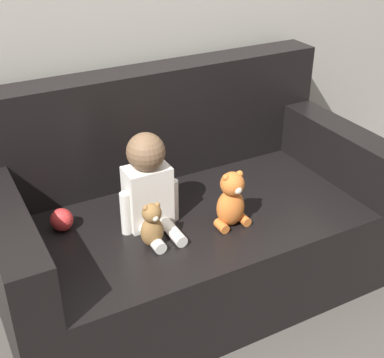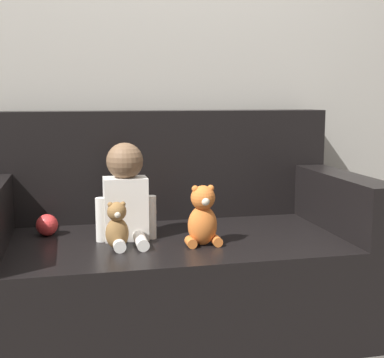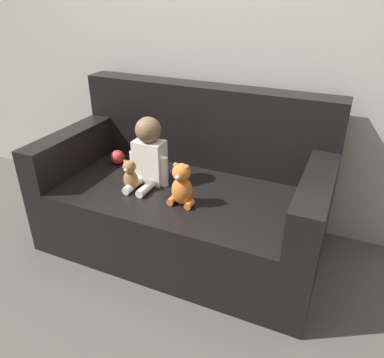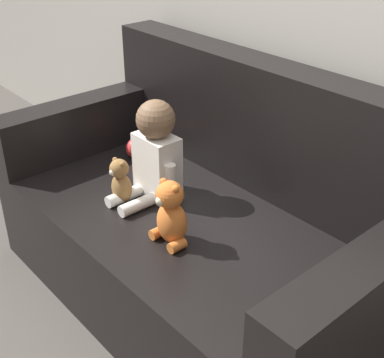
% 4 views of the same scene
% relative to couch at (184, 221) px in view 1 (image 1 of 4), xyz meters
% --- Properties ---
extents(ground_plane, '(12.00, 12.00, 0.00)m').
position_rel_couch_xyz_m(ground_plane, '(0.00, -0.07, -0.34)').
color(ground_plane, '#4C4742').
extents(couch, '(1.76, 0.94, 1.00)m').
position_rel_couch_xyz_m(couch, '(0.00, 0.00, 0.00)').
color(couch, black).
rests_on(couch, ground_plane).
extents(person_baby, '(0.27, 0.31, 0.43)m').
position_rel_couch_xyz_m(person_baby, '(-0.22, -0.10, 0.31)').
color(person_baby, white).
rests_on(person_baby, couch).
extents(teddy_bear_brown, '(0.10, 0.09, 0.20)m').
position_rel_couch_xyz_m(teddy_bear_brown, '(-0.27, -0.24, 0.21)').
color(teddy_bear_brown, olive).
rests_on(teddy_bear_brown, couch).
extents(plush_toy_side, '(0.15, 0.12, 0.26)m').
position_rel_couch_xyz_m(plush_toy_side, '(0.09, -0.26, 0.23)').
color(plush_toy_side, orange).
rests_on(plush_toy_side, couch).
extents(toy_ball, '(0.10, 0.10, 0.10)m').
position_rel_couch_xyz_m(toy_ball, '(-0.56, 0.05, 0.16)').
color(toy_ball, red).
rests_on(toy_ball, couch).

